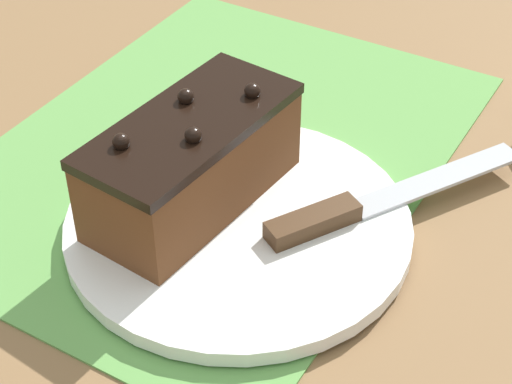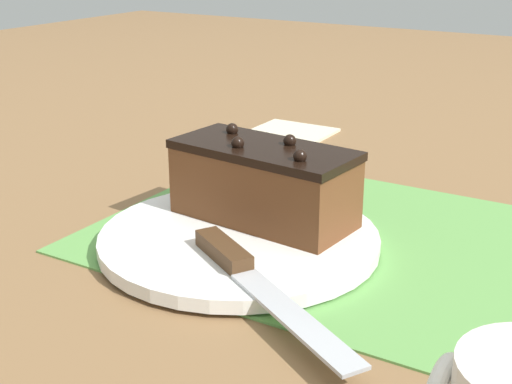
% 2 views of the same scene
% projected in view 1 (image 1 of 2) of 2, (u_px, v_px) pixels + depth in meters
% --- Properties ---
extents(ground_plane, '(3.00, 3.00, 0.00)m').
position_uv_depth(ground_plane, '(218.00, 153.00, 0.71)').
color(ground_plane, olive).
extents(placemat_woven, '(0.46, 0.34, 0.00)m').
position_uv_depth(placemat_woven, '(218.00, 151.00, 0.71)').
color(placemat_woven, '#609E4C').
rests_on(placemat_woven, ground_plane).
extents(cake_plate, '(0.25, 0.25, 0.01)m').
position_uv_depth(cake_plate, '(238.00, 225.00, 0.63)').
color(cake_plate, white).
rests_on(cake_plate, placemat_woven).
extents(chocolate_cake, '(0.18, 0.09, 0.08)m').
position_uv_depth(chocolate_cake, '(192.00, 161.00, 0.62)').
color(chocolate_cake, brown).
rests_on(chocolate_cake, cake_plate).
extents(serving_knife, '(0.20, 0.13, 0.01)m').
position_uv_depth(serving_knife, '(357.00, 207.00, 0.63)').
color(serving_knife, '#472D19').
rests_on(serving_knife, cake_plate).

